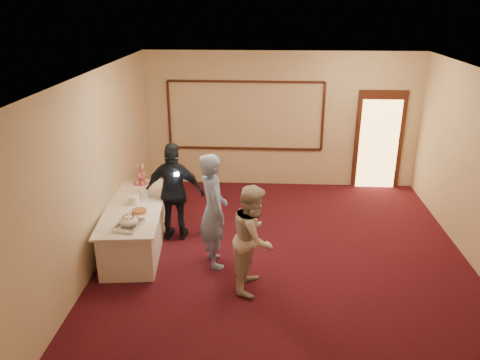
# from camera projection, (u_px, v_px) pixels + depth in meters

# --- Properties ---
(floor) EXTENTS (7.00, 7.00, 0.00)m
(floor) POSITION_uv_depth(u_px,v_px,m) (285.00, 263.00, 7.61)
(floor) COLOR black
(floor) RESTS_ON ground
(room_walls) EXTENTS (6.04, 7.04, 3.02)m
(room_walls) POSITION_uv_depth(u_px,v_px,m) (290.00, 143.00, 6.87)
(room_walls) COLOR beige
(room_walls) RESTS_ON floor
(wall_molding) EXTENTS (3.45, 0.04, 1.55)m
(wall_molding) POSITION_uv_depth(u_px,v_px,m) (245.00, 116.00, 10.30)
(wall_molding) COLOR #361910
(wall_molding) RESTS_ON room_walls
(doorway) EXTENTS (1.05, 0.07, 2.20)m
(doorway) POSITION_uv_depth(u_px,v_px,m) (379.00, 141.00, 10.32)
(doorway) COLOR #361910
(doorway) RESTS_ON floor
(buffet_table) EXTENTS (1.18, 2.49, 0.77)m
(buffet_table) POSITION_uv_depth(u_px,v_px,m) (136.00, 226.00, 8.00)
(buffet_table) COLOR white
(buffet_table) RESTS_ON floor
(pavlova_tray) EXTENTS (0.42, 0.53, 0.18)m
(pavlova_tray) POSITION_uv_depth(u_px,v_px,m) (129.00, 223.00, 7.08)
(pavlova_tray) COLOR #ACADB2
(pavlova_tray) RESTS_ON buffet_table
(cupcake_stand) EXTENTS (0.29, 0.29, 0.42)m
(cupcake_stand) POSITION_uv_depth(u_px,v_px,m) (141.00, 176.00, 8.72)
(cupcake_stand) COLOR #C13B6E
(cupcake_stand) RESTS_ON buffet_table
(plate_stack_a) EXTENTS (0.18, 0.18, 0.15)m
(plate_stack_a) POSITION_uv_depth(u_px,v_px,m) (134.00, 200.00, 7.87)
(plate_stack_a) COLOR white
(plate_stack_a) RESTS_ON buffet_table
(plate_stack_b) EXTENTS (0.19, 0.19, 0.16)m
(plate_stack_b) POSITION_uv_depth(u_px,v_px,m) (144.00, 193.00, 8.13)
(plate_stack_b) COLOR white
(plate_stack_b) RESTS_ON buffet_table
(tart) EXTENTS (0.27, 0.27, 0.06)m
(tart) POSITION_uv_depth(u_px,v_px,m) (139.00, 211.00, 7.57)
(tart) COLOR white
(tart) RESTS_ON buffet_table
(man) EXTENTS (0.65, 0.79, 1.87)m
(man) POSITION_uv_depth(u_px,v_px,m) (213.00, 211.00, 7.27)
(man) COLOR #81A0DA
(man) RESTS_ON floor
(woman) EXTENTS (0.72, 0.87, 1.61)m
(woman) POSITION_uv_depth(u_px,v_px,m) (253.00, 238.00, 6.72)
(woman) COLOR beige
(woman) RESTS_ON floor
(guest) EXTENTS (1.06, 0.51, 1.76)m
(guest) POSITION_uv_depth(u_px,v_px,m) (175.00, 192.00, 8.10)
(guest) COLOR black
(guest) RESTS_ON floor
(camera_flash) EXTENTS (0.08, 0.06, 0.05)m
(camera_flash) POSITION_uv_depth(u_px,v_px,m) (177.00, 174.00, 7.78)
(camera_flash) COLOR white
(camera_flash) RESTS_ON guest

